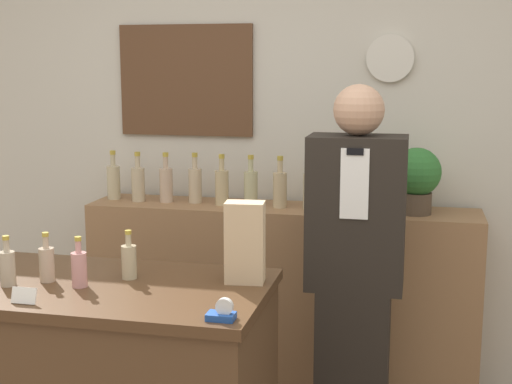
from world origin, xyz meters
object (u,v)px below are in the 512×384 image
(shopkeeper, at_px, (355,275))
(potted_plant, at_px, (416,177))
(tape_dispenser, at_px, (222,313))
(paper_bag, at_px, (245,242))

(shopkeeper, xyz_separation_m, potted_plant, (0.25, 0.53, 0.37))
(potted_plant, relative_size, tape_dispenser, 3.73)
(potted_plant, bearing_deg, shopkeeper, -115.32)
(shopkeeper, height_order, paper_bag, shopkeeper)
(shopkeeper, xyz_separation_m, paper_bag, (-0.36, -0.60, 0.28))
(shopkeeper, height_order, tape_dispenser, shopkeeper)
(tape_dispenser, bearing_deg, paper_bag, 93.40)
(shopkeeper, distance_m, tape_dispenser, 1.07)
(potted_plant, height_order, paper_bag, potted_plant)
(paper_bag, distance_m, tape_dispenser, 0.43)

